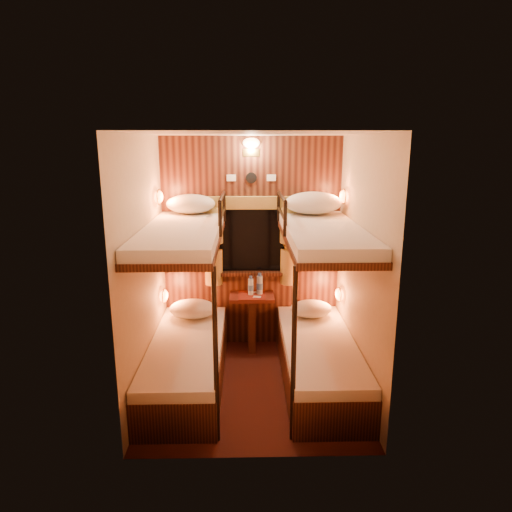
{
  "coord_description": "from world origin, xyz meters",
  "views": [
    {
      "loc": [
        -0.06,
        -4.04,
        2.32
      ],
      "look_at": [
        0.03,
        0.15,
        1.28
      ],
      "focal_mm": 32.0,
      "sensor_mm": 36.0,
      "label": 1
    }
  ],
  "objects_px": {
    "bunk_right": "(319,330)",
    "bottle_left": "(251,287)",
    "bunk_left": "(186,331)",
    "table": "(252,315)",
    "bottle_right": "(260,285)"
  },
  "relations": [
    {
      "from": "bunk_right",
      "to": "bunk_left",
      "type": "bearing_deg",
      "value": 180.0
    },
    {
      "from": "table",
      "to": "bottle_left",
      "type": "distance_m",
      "value": 0.33
    },
    {
      "from": "bunk_right",
      "to": "bottle_left",
      "type": "bearing_deg",
      "value": 129.71
    },
    {
      "from": "bunk_left",
      "to": "bottle_left",
      "type": "relative_size",
      "value": 8.58
    },
    {
      "from": "bunk_right",
      "to": "bottle_left",
      "type": "height_order",
      "value": "bunk_right"
    },
    {
      "from": "bunk_left",
      "to": "bottle_left",
      "type": "distance_m",
      "value": 1.03
    },
    {
      "from": "bunk_left",
      "to": "table",
      "type": "relative_size",
      "value": 2.9
    },
    {
      "from": "bunk_left",
      "to": "bottle_right",
      "type": "bearing_deg",
      "value": 47.83
    },
    {
      "from": "bunk_right",
      "to": "bottle_right",
      "type": "distance_m",
      "value": 1.01
    },
    {
      "from": "table",
      "to": "bottle_left",
      "type": "height_order",
      "value": "bottle_left"
    },
    {
      "from": "table",
      "to": "bottle_right",
      "type": "height_order",
      "value": "bottle_right"
    },
    {
      "from": "bunk_left",
      "to": "bottle_left",
      "type": "xyz_separation_m",
      "value": [
        0.64,
        0.79,
        0.19
      ]
    },
    {
      "from": "bottle_left",
      "to": "bottle_right",
      "type": "height_order",
      "value": "bottle_right"
    },
    {
      "from": "table",
      "to": "bottle_left",
      "type": "xyz_separation_m",
      "value": [
        -0.01,
        0.01,
        0.33
      ]
    },
    {
      "from": "bunk_left",
      "to": "bottle_left",
      "type": "height_order",
      "value": "bunk_left"
    }
  ]
}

